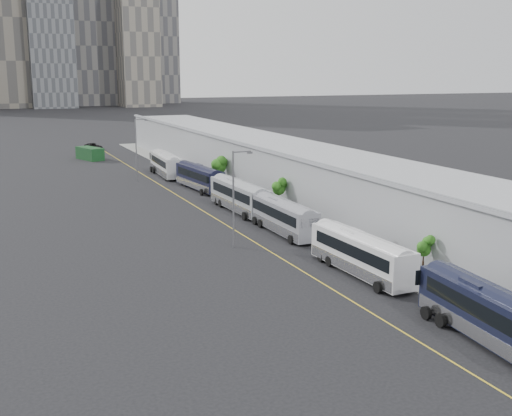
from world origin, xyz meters
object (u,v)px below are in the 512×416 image
bus_4 (240,199)px  street_lamp_far (137,146)px  shipping_container (90,154)px  street_lamp_near (235,192)px  bus_1 (491,320)px  bus_3 (283,219)px  suv (93,147)px  bus_2 (361,258)px  bus_6 (166,166)px  bus_5 (200,179)px

bus_4 → street_lamp_far: bearing=101.6°
bus_4 → shipping_container: bus_4 is taller
street_lamp_near → street_lamp_far: bearing=89.7°
bus_1 → bus_3: bearing=94.8°
street_lamp_near → suv: bearing=89.6°
bus_1 → bus_2: 14.90m
bus_3 → bus_4: bearing=91.1°
bus_6 → shipping_container: bus_6 is taller
street_lamp_near → suv: street_lamp_near is taller
bus_3 → street_lamp_far: street_lamp_far is taller
street_lamp_far → suv: 44.03m
bus_3 → bus_5: (0.03, 27.65, -0.01)m
bus_1 → bus_3: 30.33m
bus_6 → suv: bearing=100.1°
bus_4 → bus_5: 15.99m
street_lamp_near → street_lamp_far: (0.19, 41.49, 0.14)m
shipping_container → suv: (3.19, 15.37, -0.43)m
bus_3 → bus_5: 27.65m
street_lamp_near → shipping_container: 70.06m
bus_3 → bus_4: size_ratio=0.94×
bus_1 → bus_3: size_ratio=1.03×
street_lamp_far → shipping_container: size_ratio=1.45×
bus_1 → street_lamp_far: size_ratio=1.30×
bus_1 → bus_6: size_ratio=0.98×
bus_1 → bus_6: bearing=95.9°
bus_5 → street_lamp_near: street_lamp_near is taller
bus_1 → suv: bearing=98.2°
bus_4 → street_lamp_near: street_lamp_near is taller
street_lamp_near → suv: 85.38m
bus_4 → suv: 70.72m
bus_5 → bus_6: 14.26m
bus_2 → bus_5: size_ratio=1.00×
bus_2 → suv: bearing=91.8°
bus_1 → bus_5: 57.98m
bus_6 → street_lamp_near: street_lamp_near is taller
bus_5 → shipping_container: 40.20m
bus_4 → street_lamp_near: (-6.39, -14.78, 3.79)m
bus_3 → bus_6: bus_6 is taller
bus_2 → bus_6: (-0.77, 57.31, 0.07)m
bus_5 → street_lamp_near: (-6.61, -30.77, 3.88)m
street_lamp_far → shipping_container: bearing=95.7°
bus_4 → suv: size_ratio=2.35×
bus_6 → street_lamp_far: street_lamp_far is taller
bus_1 → street_lamp_near: 28.21m
bus_6 → suv: bus_6 is taller
bus_5 → street_lamp_near: 31.71m
shipping_container → bus_6: bearing=-90.4°
bus_5 → suv: size_ratio=2.24×
bus_2 → shipping_container: size_ratio=1.83×
bus_1 → bus_4: bus_4 is taller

